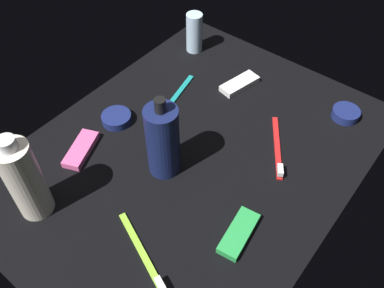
# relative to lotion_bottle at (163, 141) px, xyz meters

# --- Properties ---
(ground_plane) EXTENTS (0.84, 0.64, 0.01)m
(ground_plane) POSITION_rel_lotion_bottle_xyz_m (-0.07, 0.02, -0.09)
(ground_plane) COLOR black
(lotion_bottle) EXTENTS (0.07, 0.07, 0.19)m
(lotion_bottle) POSITION_rel_lotion_bottle_xyz_m (0.00, 0.00, 0.00)
(lotion_bottle) COLOR #151E4B
(lotion_bottle) RESTS_ON ground_plane
(bodywash_bottle) EXTENTS (0.06, 0.06, 0.20)m
(bodywash_bottle) POSITION_rel_lotion_bottle_xyz_m (0.23, -0.13, 0.01)
(bodywash_bottle) COLOR silver
(bodywash_bottle) RESTS_ON ground_plane
(deodorant_stick) EXTENTS (0.04, 0.04, 0.11)m
(deodorant_stick) POSITION_rel_lotion_bottle_xyz_m (-0.37, -0.21, -0.03)
(deodorant_stick) COLOR silver
(deodorant_stick) RESTS_ON ground_plane
(toothbrush_red) EXTENTS (0.16, 0.11, 0.02)m
(toothbrush_red) POSITION_rel_lotion_bottle_xyz_m (-0.19, 0.16, -0.08)
(toothbrush_red) COLOR red
(toothbrush_red) RESTS_ON ground_plane
(toothbrush_lime) EXTENTS (0.08, 0.17, 0.02)m
(toothbrush_lime) POSITION_rel_lotion_bottle_xyz_m (0.18, 0.11, -0.08)
(toothbrush_lime) COLOR #8CD133
(toothbrush_lime) RESTS_ON ground_plane
(toothbrush_teal) EXTENTS (0.18, 0.05, 0.02)m
(toothbrush_teal) POSITION_rel_lotion_bottle_xyz_m (-0.17, -0.12, -0.08)
(toothbrush_teal) COLOR teal
(toothbrush_teal) RESTS_ON ground_plane
(snack_bar_pink) EXTENTS (0.11, 0.08, 0.01)m
(snack_bar_pink) POSITION_rel_lotion_bottle_xyz_m (0.08, -0.17, -0.08)
(snack_bar_pink) COLOR #E55999
(snack_bar_pink) RESTS_ON ground_plane
(snack_bar_white) EXTENTS (0.11, 0.06, 0.01)m
(snack_bar_white) POSITION_rel_lotion_bottle_xyz_m (-0.31, -0.02, -0.08)
(snack_bar_white) COLOR white
(snack_bar_white) RESTS_ON ground_plane
(snack_bar_green) EXTENTS (0.11, 0.05, 0.01)m
(snack_bar_green) POSITION_rel_lotion_bottle_xyz_m (0.04, 0.21, -0.08)
(snack_bar_green) COLOR green
(snack_bar_green) RESTS_ON ground_plane
(cream_tin_left) EXTENTS (0.07, 0.07, 0.02)m
(cream_tin_left) POSITION_rel_lotion_bottle_xyz_m (-0.03, -0.18, -0.07)
(cream_tin_left) COLOR navy
(cream_tin_left) RESTS_ON ground_plane
(cream_tin_right) EXTENTS (0.06, 0.06, 0.02)m
(cream_tin_right) POSITION_rel_lotion_bottle_xyz_m (-0.38, 0.23, -0.07)
(cream_tin_right) COLOR navy
(cream_tin_right) RESTS_ON ground_plane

